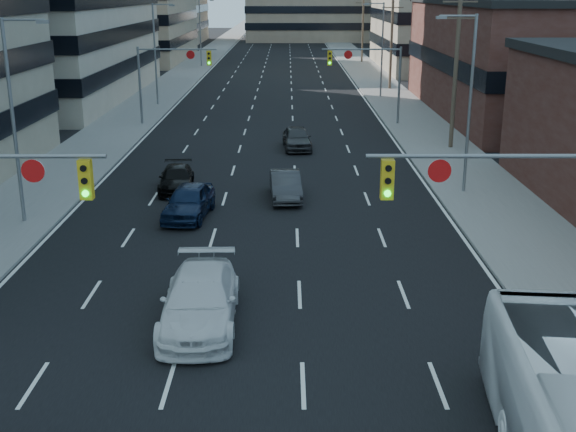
# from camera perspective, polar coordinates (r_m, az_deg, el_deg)

# --- Properties ---
(road_surface) EXTENTS (18.00, 300.00, 0.02)m
(road_surface) POSITION_cam_1_polar(r_m,az_deg,el_deg) (141.36, -0.61, 13.30)
(road_surface) COLOR black
(road_surface) RESTS_ON ground
(sidewalk_left) EXTENTS (5.00, 300.00, 0.15)m
(sidewalk_left) POSITION_cam_1_polar(r_m,az_deg,el_deg) (141.93, -5.38, 13.27)
(sidewalk_left) COLOR slate
(sidewalk_left) RESTS_ON ground
(sidewalk_right) EXTENTS (5.00, 300.00, 0.15)m
(sidewalk_right) POSITION_cam_1_polar(r_m,az_deg,el_deg) (141.71, 4.17, 13.30)
(sidewalk_right) COLOR slate
(sidewalk_right) RESTS_ON ground
(office_left_far) EXTENTS (20.00, 30.00, 16.00)m
(office_left_far) POSITION_cam_1_polar(r_m,az_deg,el_deg) (113.88, -13.43, 15.89)
(office_left_far) COLOR gray
(office_left_far) RESTS_ON ground
(storefront_right_mid) EXTENTS (20.00, 30.00, 9.00)m
(storefront_right_mid) POSITION_cam_1_polar(r_m,az_deg,el_deg) (65.29, 20.66, 11.41)
(storefront_right_mid) COLOR #472119
(storefront_right_mid) RESTS_ON ground
(office_right_far) EXTENTS (22.00, 28.00, 14.00)m
(office_right_far) POSITION_cam_1_polar(r_m,az_deg,el_deg) (101.82, 13.87, 15.18)
(office_right_far) COLOR gray
(office_right_far) RESTS_ON ground
(bg_block_right) EXTENTS (22.00, 22.00, 12.00)m
(bg_block_right) POSITION_cam_1_polar(r_m,az_deg,el_deg) (144.34, 12.68, 15.37)
(bg_block_right) COLOR gray
(bg_block_right) RESTS_ON ground
(signal_near_right) EXTENTS (6.59, 0.33, 6.00)m
(signal_near_right) POSITION_cam_1_polar(r_m,az_deg,el_deg) (20.74, 16.97, 0.57)
(signal_near_right) COLOR slate
(signal_near_right) RESTS_ON ground
(signal_far_left) EXTENTS (6.09, 0.33, 6.00)m
(signal_far_left) POSITION_cam_1_polar(r_m,az_deg,el_deg) (57.01, -9.37, 11.36)
(signal_far_left) COLOR slate
(signal_far_left) RESTS_ON ground
(signal_far_right) EXTENTS (6.09, 0.33, 6.00)m
(signal_far_right) POSITION_cam_1_polar(r_m,az_deg,el_deg) (56.64, 6.48, 11.44)
(signal_far_right) COLOR slate
(signal_far_right) RESTS_ON ground
(utility_pole_block) EXTENTS (2.20, 0.28, 11.00)m
(utility_pole_block) POSITION_cam_1_polar(r_m,az_deg,el_deg) (48.41, 13.16, 11.87)
(utility_pole_block) COLOR #4C3D2D
(utility_pole_block) RESTS_ON ground
(utility_pole_midblock) EXTENTS (2.20, 0.28, 11.00)m
(utility_pole_midblock) POSITION_cam_1_polar(r_m,az_deg,el_deg) (77.87, 8.20, 14.06)
(utility_pole_midblock) COLOR #4C3D2D
(utility_pole_midblock) RESTS_ON ground
(utility_pole_distant) EXTENTS (2.20, 0.28, 11.00)m
(utility_pole_distant) POSITION_cam_1_polar(r_m,az_deg,el_deg) (107.63, 5.94, 15.01)
(utility_pole_distant) COLOR #4C3D2D
(utility_pole_distant) RESTS_ON ground
(streetlight_left_near) EXTENTS (2.03, 0.22, 9.00)m
(streetlight_left_near) POSITION_cam_1_polar(r_m,az_deg,el_deg) (33.52, -20.71, 7.69)
(streetlight_left_near) COLOR slate
(streetlight_left_near) RESTS_ON ground
(streetlight_left_mid) EXTENTS (2.03, 0.22, 9.00)m
(streetlight_left_mid) POSITION_cam_1_polar(r_m,az_deg,el_deg) (67.22, -10.34, 12.84)
(streetlight_left_mid) COLOR slate
(streetlight_left_mid) RESTS_ON ground
(streetlight_left_far) EXTENTS (2.03, 0.22, 9.00)m
(streetlight_left_far) POSITION_cam_1_polar(r_m,az_deg,el_deg) (101.80, -6.86, 14.44)
(streetlight_left_far) COLOR slate
(streetlight_left_far) RESTS_ON ground
(streetlight_right_near) EXTENTS (2.03, 0.22, 9.00)m
(streetlight_right_near) POSITION_cam_1_polar(r_m,az_deg,el_deg) (37.43, 13.99, 9.19)
(streetlight_right_near) COLOR slate
(streetlight_right_near) RESTS_ON ground
(streetlight_right_far) EXTENTS (2.03, 0.22, 9.00)m
(streetlight_right_far) POSITION_cam_1_polar(r_m,az_deg,el_deg) (71.73, 7.33, 13.24)
(streetlight_right_far) COLOR slate
(streetlight_right_far) RESTS_ON ground
(white_van) EXTENTS (2.43, 5.71, 1.64)m
(white_van) POSITION_cam_1_polar(r_m,az_deg,el_deg) (22.81, -6.96, -6.63)
(white_van) COLOR silver
(white_van) RESTS_ON ground
(sedan_blue) EXTENTS (2.33, 4.71, 1.55)m
(sedan_blue) POSITION_cam_1_polar(r_m,az_deg,el_deg) (33.57, -7.84, 1.16)
(sedan_blue) COLOR #0C1A33
(sedan_blue) RESTS_ON ground
(sedan_grey_center) EXTENTS (1.74, 4.29, 1.38)m
(sedan_grey_center) POSITION_cam_1_polar(r_m,az_deg,el_deg) (36.27, -0.20, 2.42)
(sedan_grey_center) COLOR #303032
(sedan_grey_center) RESTS_ON ground
(sedan_black_far) EXTENTS (2.11, 4.44, 1.25)m
(sedan_black_far) POSITION_cam_1_polar(r_m,az_deg,el_deg) (38.32, -8.81, 2.92)
(sedan_black_far) COLOR black
(sedan_black_far) RESTS_ON ground
(sedan_grey_right) EXTENTS (2.08, 4.48, 1.49)m
(sedan_grey_right) POSITION_cam_1_polar(r_m,az_deg,el_deg) (47.98, 0.70, 6.19)
(sedan_grey_right) COLOR #303133
(sedan_grey_right) RESTS_ON ground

